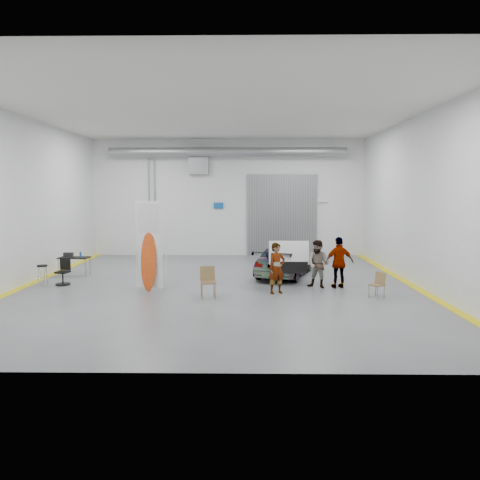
{
  "coord_description": "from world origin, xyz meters",
  "views": [
    {
      "loc": [
        0.97,
        -16.31,
        3.35
      ],
      "look_at": [
        0.71,
        1.28,
        1.5
      ],
      "focal_mm": 35.0,
      "sensor_mm": 36.0,
      "label": 1
    }
  ],
  "objects_px": {
    "person_b": "(318,264)",
    "work_table": "(73,257)",
    "folding_chair_far": "(376,290)",
    "person_a": "(277,268)",
    "surfboard_display": "(150,253)",
    "person_c": "(339,263)",
    "sedan_car": "(285,260)",
    "office_chair": "(63,273)",
    "shop_stool": "(43,275)",
    "folding_chair_near": "(208,288)"
  },
  "relations": [
    {
      "from": "folding_chair_near",
      "to": "person_a",
      "type": "bearing_deg",
      "value": 7.99
    },
    {
      "from": "folding_chair_far",
      "to": "person_a",
      "type": "bearing_deg",
      "value": -137.07
    },
    {
      "from": "person_c",
      "to": "folding_chair_far",
      "type": "bearing_deg",
      "value": 109.72
    },
    {
      "from": "sedan_car",
      "to": "shop_stool",
      "type": "distance_m",
      "value": 9.03
    },
    {
      "from": "person_a",
      "to": "folding_chair_near",
      "type": "bearing_deg",
      "value": 169.6
    },
    {
      "from": "person_c",
      "to": "sedan_car",
      "type": "bearing_deg",
      "value": -66.0
    },
    {
      "from": "person_a",
      "to": "person_b",
      "type": "bearing_deg",
      "value": 3.13
    },
    {
      "from": "person_a",
      "to": "surfboard_display",
      "type": "bearing_deg",
      "value": 147.61
    },
    {
      "from": "person_b",
      "to": "folding_chair_far",
      "type": "bearing_deg",
      "value": -15.48
    },
    {
      "from": "work_table",
      "to": "shop_stool",
      "type": "bearing_deg",
      "value": -100.17
    },
    {
      "from": "person_a",
      "to": "person_c",
      "type": "relative_size",
      "value": 0.94
    },
    {
      "from": "person_c",
      "to": "folding_chair_near",
      "type": "height_order",
      "value": "person_c"
    },
    {
      "from": "folding_chair_near",
      "to": "folding_chair_far",
      "type": "bearing_deg",
      "value": -8.52
    },
    {
      "from": "person_c",
      "to": "office_chair",
      "type": "distance_m",
      "value": 9.79
    },
    {
      "from": "person_c",
      "to": "folding_chair_far",
      "type": "xyz_separation_m",
      "value": [
        0.89,
        -1.5,
        -0.64
      ]
    },
    {
      "from": "surfboard_display",
      "to": "shop_stool",
      "type": "height_order",
      "value": "surfboard_display"
    },
    {
      "from": "folding_chair_far",
      "to": "office_chair",
      "type": "height_order",
      "value": "office_chair"
    },
    {
      "from": "person_b",
      "to": "person_c",
      "type": "xyz_separation_m",
      "value": [
        0.71,
        0.0,
        0.06
      ]
    },
    {
      "from": "folding_chair_near",
      "to": "office_chair",
      "type": "bearing_deg",
      "value": 149.52
    },
    {
      "from": "shop_stool",
      "to": "office_chair",
      "type": "distance_m",
      "value": 0.7
    },
    {
      "from": "work_table",
      "to": "office_chair",
      "type": "bearing_deg",
      "value": -79.88
    },
    {
      "from": "person_b",
      "to": "work_table",
      "type": "height_order",
      "value": "person_b"
    },
    {
      "from": "folding_chair_far",
      "to": "shop_stool",
      "type": "bearing_deg",
      "value": -135.12
    },
    {
      "from": "person_a",
      "to": "folding_chair_near",
      "type": "height_order",
      "value": "person_a"
    },
    {
      "from": "person_c",
      "to": "folding_chair_far",
      "type": "distance_m",
      "value": 1.86
    },
    {
      "from": "person_b",
      "to": "surfboard_display",
      "type": "distance_m",
      "value": 5.77
    },
    {
      "from": "surfboard_display",
      "to": "sedan_car",
      "type": "bearing_deg",
      "value": 39.86
    },
    {
      "from": "folding_chair_near",
      "to": "surfboard_display",
      "type": "bearing_deg",
      "value": 143.69
    },
    {
      "from": "folding_chair_near",
      "to": "shop_stool",
      "type": "relative_size",
      "value": 1.33
    },
    {
      "from": "person_a",
      "to": "person_b",
      "type": "height_order",
      "value": "person_a"
    },
    {
      "from": "folding_chair_far",
      "to": "office_chair",
      "type": "distance_m",
      "value": 10.83
    },
    {
      "from": "person_a",
      "to": "office_chair",
      "type": "height_order",
      "value": "person_a"
    },
    {
      "from": "person_b",
      "to": "shop_stool",
      "type": "relative_size",
      "value": 2.26
    },
    {
      "from": "shop_stool",
      "to": "folding_chair_near",
      "type": "bearing_deg",
      "value": -17.1
    },
    {
      "from": "person_a",
      "to": "work_table",
      "type": "bearing_deg",
      "value": 130.17
    },
    {
      "from": "person_a",
      "to": "work_table",
      "type": "xyz_separation_m",
      "value": [
        -7.88,
        3.13,
        -0.1
      ]
    },
    {
      "from": "person_a",
      "to": "work_table",
      "type": "height_order",
      "value": "person_a"
    },
    {
      "from": "sedan_car",
      "to": "folding_chair_far",
      "type": "xyz_separation_m",
      "value": [
        2.57,
        -3.9,
        -0.36
      ]
    },
    {
      "from": "folding_chair_far",
      "to": "surfboard_display",
      "type": "bearing_deg",
      "value": -133.37
    },
    {
      "from": "work_table",
      "to": "person_b",
      "type": "bearing_deg",
      "value": -13.32
    },
    {
      "from": "sedan_car",
      "to": "work_table",
      "type": "relative_size",
      "value": 3.48
    },
    {
      "from": "person_b",
      "to": "work_table",
      "type": "distance_m",
      "value": 9.64
    },
    {
      "from": "person_b",
      "to": "work_table",
      "type": "bearing_deg",
      "value": -165.78
    },
    {
      "from": "person_b",
      "to": "shop_stool",
      "type": "distance_m",
      "value": 9.75
    },
    {
      "from": "person_c",
      "to": "work_table",
      "type": "height_order",
      "value": "person_c"
    },
    {
      "from": "folding_chair_near",
      "to": "person_b",
      "type": "bearing_deg",
      "value": 13.84
    },
    {
      "from": "surfboard_display",
      "to": "folding_chair_near",
      "type": "height_order",
      "value": "surfboard_display"
    },
    {
      "from": "person_b",
      "to": "folding_chair_near",
      "type": "relative_size",
      "value": 1.69
    },
    {
      "from": "sedan_car",
      "to": "surfboard_display",
      "type": "bearing_deg",
      "value": 50.71
    },
    {
      "from": "sedan_car",
      "to": "surfboard_display",
      "type": "distance_m",
      "value": 5.66
    }
  ]
}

